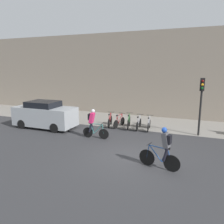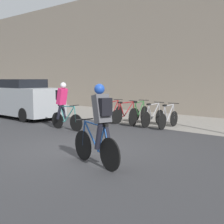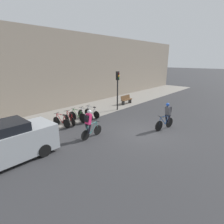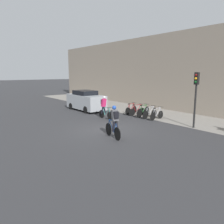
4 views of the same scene
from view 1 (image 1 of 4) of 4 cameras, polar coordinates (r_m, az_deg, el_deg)
The scene contains 12 objects.
ground at distance 10.43m, azimuth 4.82°, elevation -11.67°, with size 200.00×200.00×0.00m, color #333335.
kerb_strip at distance 16.70m, azimuth 11.40°, elevation -2.93°, with size 44.00×4.50×0.01m, color gray.
building_facade at distance 18.72m, azimuth 13.20°, elevation 9.46°, with size 44.00×0.60×7.06m, color gray.
cyclist_pink at distance 12.84m, azimuth -5.04°, elevation -2.75°, with size 1.63×0.46×1.75m.
cyclist_grey at distance 9.14m, azimuth 13.34°, elevation -9.00°, with size 1.74×0.58×1.79m.
parked_bike_0 at distance 15.56m, azimuth -0.53°, elevation -2.30°, with size 0.48×1.58×0.95m.
parked_bike_1 at distance 15.32m, azimuth 1.90°, elevation -2.56°, with size 0.46×1.60×0.93m.
parked_bike_2 at distance 15.10m, azimuth 4.42°, elevation -2.64°, with size 0.49×1.74×0.99m.
parked_bike_3 at distance 14.93m, azimuth 6.99°, elevation -2.99°, with size 0.46×1.66×0.94m.
parked_bike_4 at distance 14.79m, azimuth 9.62°, elevation -3.23°, with size 0.46×1.61×0.94m.
traffic_light_pole at distance 14.06m, azimuth 22.31°, elevation 3.84°, with size 0.26×0.30×3.51m.
parked_car at distance 15.78m, azimuth -17.11°, elevation -0.72°, with size 4.30×1.84×1.85m.
Camera 1 is at (2.65, -9.22, 4.09)m, focal length 35.00 mm.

